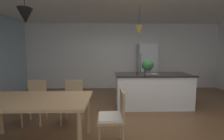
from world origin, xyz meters
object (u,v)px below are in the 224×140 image
chair_far_left (35,100)px  potted_plant_on_island (148,66)px  refrigerator (146,67)px  dining_table (33,103)px  chair_far_right (73,100)px  kitchen_island (152,90)px  chair_kitchen_end (114,116)px

chair_far_left → potted_plant_on_island: bearing=19.4°
refrigerator → potted_plant_on_island: refrigerator is taller
dining_table → refrigerator: bearing=53.6°
dining_table → chair_far_right: size_ratio=1.97×
chair_far_right → kitchen_island: kitchen_island is taller
chair_far_left → kitchen_island: kitchen_island is taller
chair_far_right → kitchen_island: size_ratio=0.43×
kitchen_island → chair_far_right: bearing=-154.9°
chair_far_right → refrigerator: size_ratio=0.47×
chair_kitchen_end → refrigerator: refrigerator is taller
chair_kitchen_end → chair_far_right: bearing=135.4°
chair_far_right → potted_plant_on_island: (1.81, 0.91, 0.65)m
dining_table → potted_plant_on_island: 2.84m
chair_kitchen_end → refrigerator: (1.44, 3.61, 0.45)m
chair_far_right → kitchen_island: 2.15m
chair_kitchen_end → chair_far_left: (-1.61, 0.83, 0.00)m
potted_plant_on_island → chair_kitchen_end: bearing=-119.3°
chair_kitchen_end → chair_far_left: same height
potted_plant_on_island → refrigerator: bearing=76.2°
dining_table → potted_plant_on_island: potted_plant_on_island is taller
chair_kitchen_end → dining_table: bearing=-179.9°
chair_far_left → chair_far_right: bearing=0.0°
chair_far_left → kitchen_island: 2.87m
dining_table → chair_kitchen_end: size_ratio=1.97×
chair_far_left → kitchen_island: size_ratio=0.43×
chair_far_right → refrigerator: (2.27, 2.78, 0.45)m
kitchen_island → refrigerator: size_ratio=1.09×
dining_table → chair_far_left: bearing=115.1°
dining_table → kitchen_island: kitchen_island is taller
chair_far_right → kitchen_island: (1.95, 0.91, -0.01)m
potted_plant_on_island → chair_far_left: bearing=-160.6°
refrigerator → potted_plant_on_island: size_ratio=4.62×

